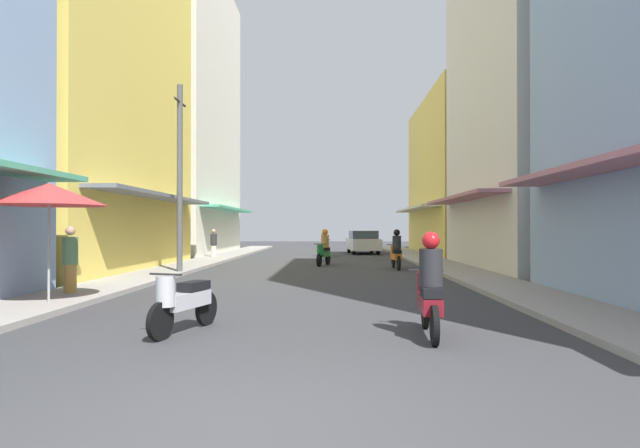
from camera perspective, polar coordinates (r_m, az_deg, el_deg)
ground_plane at (r=19.45m, az=-0.63°, el=-5.25°), size 84.61×84.61×0.00m
sidewalk_left at (r=20.36m, az=-15.80°, el=-4.85°), size 1.87×46.46×0.12m
sidewalk_right at (r=19.96m, az=14.85°, el=-4.94°), size 1.87×46.46×0.12m
building_left_mid at (r=22.27m, az=-26.15°, el=15.41°), size 7.05×11.50×15.41m
building_left_far at (r=34.02m, az=-15.88°, el=11.69°), size 7.05×12.12×17.55m
building_right_mid at (r=22.59m, az=24.28°, el=13.15°), size 7.05×9.60×13.86m
building_right_far at (r=32.87m, az=16.60°, el=5.04°), size 7.05×12.26×9.52m
motorbike_blue at (r=28.98m, az=0.53°, el=-2.27°), size 0.55×1.81×1.58m
motorbike_green at (r=22.15m, az=0.43°, el=-2.84°), size 0.70×1.76×1.58m
motorbike_silver at (r=8.30m, az=-15.02°, el=-8.24°), size 0.72×1.75×0.96m
motorbike_maroon at (r=7.89m, az=12.12°, el=-7.18°), size 0.55×1.81×1.58m
motorbike_orange at (r=20.44m, az=8.48°, el=-3.03°), size 0.55×1.81×1.58m
parked_car at (r=32.57m, az=4.82°, el=-2.00°), size 2.11×4.24×1.45m
pedestrian_foreground at (r=13.36m, az=-26.08°, el=-3.80°), size 0.34×0.34×1.67m
pedestrian_far at (r=27.32m, az=-11.77°, el=-2.21°), size 0.34×0.34×1.57m
vendor_umbrella at (r=11.67m, az=-27.97°, el=2.93°), size 2.24×2.24×2.53m
utility_pole at (r=18.51m, az=-15.37°, el=5.02°), size 0.20×1.20×6.62m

